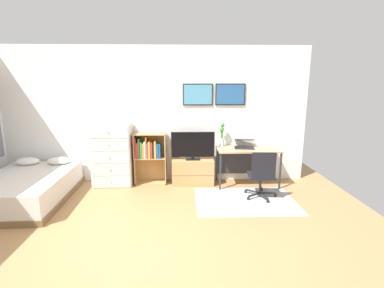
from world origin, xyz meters
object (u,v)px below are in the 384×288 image
at_px(television, 193,146).
at_px(laptop, 244,144).
at_px(desk, 247,154).
at_px(office_chair, 262,174).
at_px(bamboo_vase, 222,134).
at_px(wine_glass, 234,142).
at_px(bed, 27,188).
at_px(bookshelf, 149,154).
at_px(tv_stand, 193,171).
at_px(computer_mouse, 260,148).
at_px(dresser, 112,155).

bearing_deg(television, laptop, 1.79).
bearing_deg(television, desk, 0.35).
height_order(desk, office_chair, office_chair).
relative_size(bamboo_vase, wine_glass, 2.61).
distance_m(bed, office_chair, 4.04).
bearing_deg(bed, bamboo_vase, 12.32).
height_order(television, office_chair, television).
height_order(television, bamboo_vase, bamboo_vase).
bearing_deg(bookshelf, office_chair, -22.63).
relative_size(bookshelf, bamboo_vase, 2.18).
height_order(bed, laptop, laptop).
xyz_separation_m(bed, laptop, (3.89, 0.77, 0.57)).
relative_size(tv_stand, desk, 0.69).
distance_m(desk, computer_mouse, 0.29).
distance_m(laptop, bamboo_vase, 0.48).
bearing_deg(bamboo_vase, computer_mouse, -18.76).
xyz_separation_m(bed, desk, (3.94, 0.74, 0.37)).
bearing_deg(bookshelf, desk, -1.82).
height_order(bed, bookshelf, bookshelf).
xyz_separation_m(bed, bamboo_vase, (3.46, 0.87, 0.75)).
xyz_separation_m(desk, wine_glass, (-0.28, -0.13, 0.27)).
bearing_deg(bed, laptop, 9.30).
xyz_separation_m(dresser, computer_mouse, (2.87, -0.11, 0.14)).
distance_m(bookshelf, bamboo_vase, 1.51).
xyz_separation_m(dresser, tv_stand, (1.58, 0.02, -0.36)).
bearing_deg(computer_mouse, television, 175.47).
bearing_deg(wine_glass, computer_mouse, 2.39).
bearing_deg(bookshelf, dresser, -175.06).
xyz_separation_m(tv_stand, laptop, (1.02, 0.01, 0.55)).
distance_m(bed, bamboo_vase, 3.64).
xyz_separation_m(desk, bamboo_vase, (-0.49, 0.13, 0.38)).
height_order(desk, computer_mouse, computer_mouse).
relative_size(tv_stand, office_chair, 0.96).
distance_m(bookshelf, television, 0.89).
distance_m(bamboo_vase, wine_glass, 0.35).
distance_m(dresser, bookshelf, 0.71).
relative_size(office_chair, wine_glass, 4.78).
bearing_deg(bamboo_vase, laptop, -13.73).
relative_size(laptop, computer_mouse, 4.50).
height_order(tv_stand, computer_mouse, computer_mouse).
xyz_separation_m(dresser, desk, (2.65, -0.00, -0.01)).
bearing_deg(television, dresser, 179.74).
bearing_deg(dresser, bookshelf, 4.94).
bearing_deg(computer_mouse, bookshelf, 175.49).
bearing_deg(television, bamboo_vase, 13.25).
distance_m(bookshelf, wine_glass, 1.69).
height_order(tv_stand, television, television).
relative_size(office_chair, laptop, 1.84).
bearing_deg(laptop, computer_mouse, -18.02).
xyz_separation_m(bed, tv_stand, (2.87, 0.76, 0.02)).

